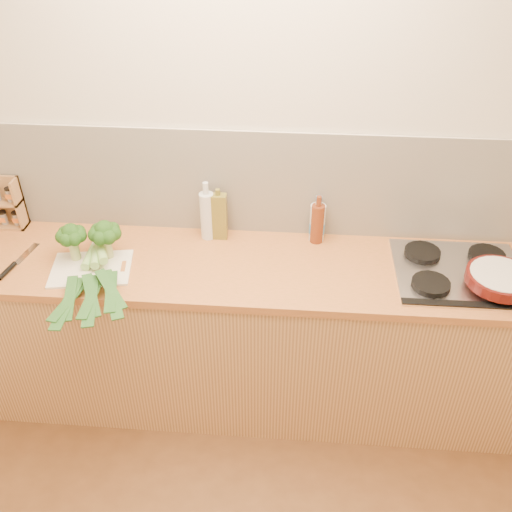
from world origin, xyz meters
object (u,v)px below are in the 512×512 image
at_px(gas_hob, 459,272).
at_px(chopping_board, 91,269).
at_px(skillet, 501,278).
at_px(spice_rack, 1,205).
at_px(chefs_knife, 12,267).

xyz_separation_m(gas_hob, chopping_board, (-1.69, -0.10, -0.01)).
bearing_deg(skillet, spice_rack, 148.11).
relative_size(gas_hob, spice_rack, 2.13).
relative_size(chefs_knife, skillet, 0.74).
distance_m(gas_hob, skillet, 0.18).
bearing_deg(chopping_board, spice_rack, 139.41).
bearing_deg(chefs_knife, spice_rack, 127.66).
height_order(gas_hob, chopping_board, gas_hob).
height_order(chefs_knife, spice_rack, spice_rack).
relative_size(chopping_board, spice_rack, 1.32).
distance_m(gas_hob, spice_rack, 2.27).
height_order(gas_hob, skillet, skillet).
xyz_separation_m(chefs_knife, skillet, (2.21, 0.02, 0.06)).
distance_m(chefs_knife, skillet, 2.21).
bearing_deg(chefs_knife, gas_hob, 13.46).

